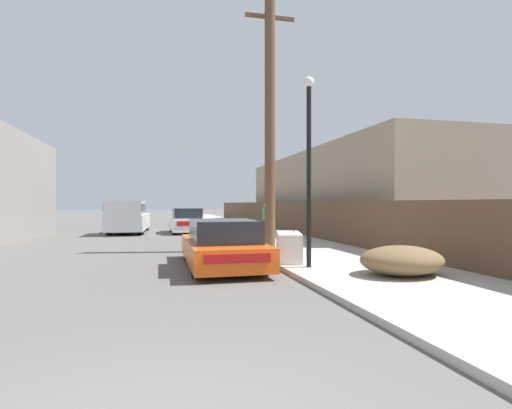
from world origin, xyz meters
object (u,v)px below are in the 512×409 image
(utility_pole, at_px, (270,118))
(street_lamp, at_px, (309,157))
(brush_pile, at_px, (402,260))
(discarded_fridge, at_px, (289,246))
(pickup_truck, at_px, (128,217))
(parked_sports_car_red, at_px, (222,245))
(pedestrian, at_px, (266,219))
(car_parked_mid, at_px, (187,221))

(utility_pole, distance_m, street_lamp, 4.76)
(street_lamp, bearing_deg, brush_pile, -44.10)
(discarded_fridge, xyz_separation_m, pickup_truck, (-5.21, 13.27, 0.41))
(parked_sports_car_red, xyz_separation_m, pickup_truck, (-3.36, 13.26, 0.34))
(discarded_fridge, distance_m, pedestrian, 8.25)
(parked_sports_car_red, bearing_deg, discarded_fridge, -0.07)
(car_parked_mid, xyz_separation_m, street_lamp, (2.06, -14.07, 2.19))
(utility_pole, relative_size, brush_pile, 4.93)
(street_lamp, height_order, brush_pile, street_lamp)
(utility_pole, bearing_deg, car_parked_mid, 103.25)
(car_parked_mid, height_order, brush_pile, car_parked_mid)
(utility_pole, bearing_deg, pickup_truck, 118.80)
(utility_pole, bearing_deg, brush_pile, -77.01)
(pickup_truck, xyz_separation_m, pedestrian, (6.75, -5.17, 0.02))
(discarded_fridge, height_order, parked_sports_car_red, parked_sports_car_red)
(street_lamp, bearing_deg, pickup_truck, 110.24)
(brush_pile, bearing_deg, utility_pole, 102.99)
(discarded_fridge, distance_m, brush_pile, 3.23)
(parked_sports_car_red, height_order, street_lamp, street_lamp)
(pickup_truck, bearing_deg, parked_sports_car_red, 106.66)
(parked_sports_car_red, distance_m, brush_pile, 4.50)
(parked_sports_car_red, bearing_deg, street_lamp, -31.38)
(utility_pole, height_order, street_lamp, utility_pole)
(brush_pile, height_order, pedestrian, pedestrian)
(pickup_truck, distance_m, brush_pile, 17.45)
(discarded_fridge, xyz_separation_m, car_parked_mid, (-1.94, 12.86, 0.16))
(car_parked_mid, height_order, pickup_truck, pickup_truck)
(discarded_fridge, bearing_deg, street_lamp, -68.97)
(discarded_fridge, bearing_deg, utility_pole, 98.73)
(utility_pole, bearing_deg, street_lamp, -92.90)
(car_parked_mid, xyz_separation_m, brush_pile, (3.65, -15.60, -0.22))
(car_parked_mid, xyz_separation_m, pedestrian, (3.47, -4.76, 0.27))
(parked_sports_car_red, relative_size, car_parked_mid, 1.13)
(parked_sports_car_red, distance_m, car_parked_mid, 12.85)
(discarded_fridge, relative_size, car_parked_mid, 0.43)
(pickup_truck, bearing_deg, utility_pole, 121.26)
(car_parked_mid, xyz_separation_m, pickup_truck, (-3.27, 0.41, 0.25))
(parked_sports_car_red, relative_size, pickup_truck, 0.79)
(discarded_fridge, height_order, street_lamp, street_lamp)
(street_lamp, bearing_deg, utility_pole, 87.10)
(discarded_fridge, relative_size, pickup_truck, 0.30)
(discarded_fridge, bearing_deg, brush_pile, -43.05)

